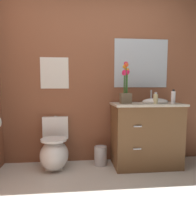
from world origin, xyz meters
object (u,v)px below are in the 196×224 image
(flower_vase, at_px, (126,88))
(lotion_bottle, at_px, (173,97))
(soap_bottle, at_px, (156,99))
(toilet, at_px, (55,151))
(wall_poster, at_px, (55,73))
(wall_mirror, at_px, (141,63))
(vanity_cabinet, at_px, (146,134))
(trash_bin, at_px, (101,156))

(flower_vase, height_order, lotion_bottle, flower_vase)
(soap_bottle, xyz_separation_m, lotion_bottle, (0.23, -0.02, 0.02))
(flower_vase, xyz_separation_m, soap_bottle, (0.39, -0.07, -0.13))
(toilet, relative_size, soap_bottle, 4.50)
(flower_vase, bearing_deg, wall_poster, 160.96)
(flower_vase, relative_size, wall_mirror, 0.70)
(wall_mirror, bearing_deg, toilet, -168.02)
(vanity_cabinet, xyz_separation_m, wall_poster, (-1.26, 0.29, 0.85))
(flower_vase, relative_size, lotion_bottle, 2.93)
(toilet, relative_size, vanity_cabinet, 0.65)
(wall_mirror, bearing_deg, soap_bottle, -78.33)
(soap_bottle, distance_m, trash_bin, 1.10)
(vanity_cabinet, height_order, trash_bin, vanity_cabinet)
(lotion_bottle, relative_size, wall_mirror, 0.24)
(wall_poster, bearing_deg, flower_vase, -19.04)
(toilet, xyz_separation_m, wall_mirror, (1.26, 0.27, 1.21))
(trash_bin, xyz_separation_m, wall_poster, (-0.64, 0.21, 1.16))
(vanity_cabinet, relative_size, flower_vase, 1.91)
(flower_vase, height_order, wall_mirror, wall_mirror)
(toilet, bearing_deg, soap_bottle, -5.73)
(soap_bottle, height_order, wall_mirror, wall_mirror)
(trash_bin, height_order, wall_poster, wall_poster)
(lotion_bottle, relative_size, trash_bin, 0.70)
(soap_bottle, relative_size, trash_bin, 0.56)
(toilet, relative_size, trash_bin, 2.54)
(soap_bottle, bearing_deg, trash_bin, 164.89)
(wall_poster, bearing_deg, vanity_cabinet, -13.10)
(vanity_cabinet, xyz_separation_m, soap_bottle, (0.08, -0.11, 0.50))
(flower_vase, bearing_deg, soap_bottle, -10.60)
(vanity_cabinet, bearing_deg, flower_vase, -173.39)
(lotion_bottle, distance_m, wall_poster, 1.67)
(vanity_cabinet, distance_m, trash_bin, 0.71)
(vanity_cabinet, height_order, soap_bottle, vanity_cabinet)
(trash_bin, relative_size, wall_mirror, 0.34)
(trash_bin, bearing_deg, wall_poster, 161.63)
(wall_poster, bearing_deg, soap_bottle, -16.67)
(trash_bin, bearing_deg, vanity_cabinet, -7.51)
(wall_mirror, bearing_deg, trash_bin, -161.33)
(soap_bottle, bearing_deg, toilet, 174.27)
(flower_vase, distance_m, soap_bottle, 0.42)
(lotion_bottle, relative_size, wall_poster, 0.43)
(soap_bottle, distance_m, wall_poster, 1.45)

